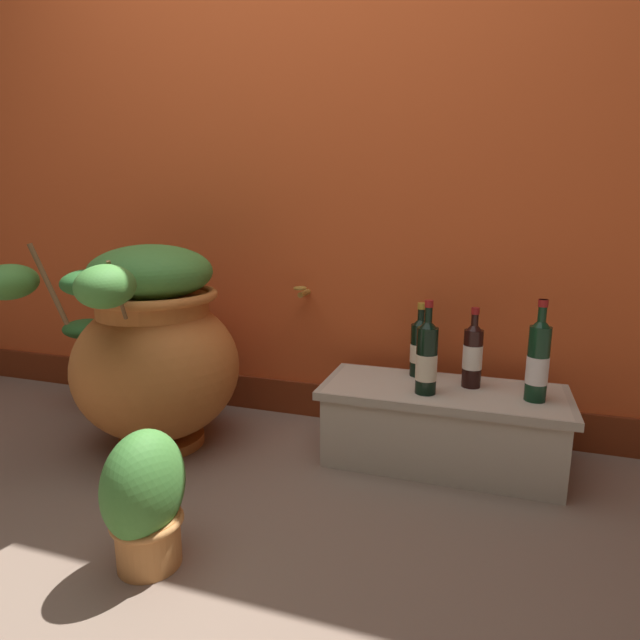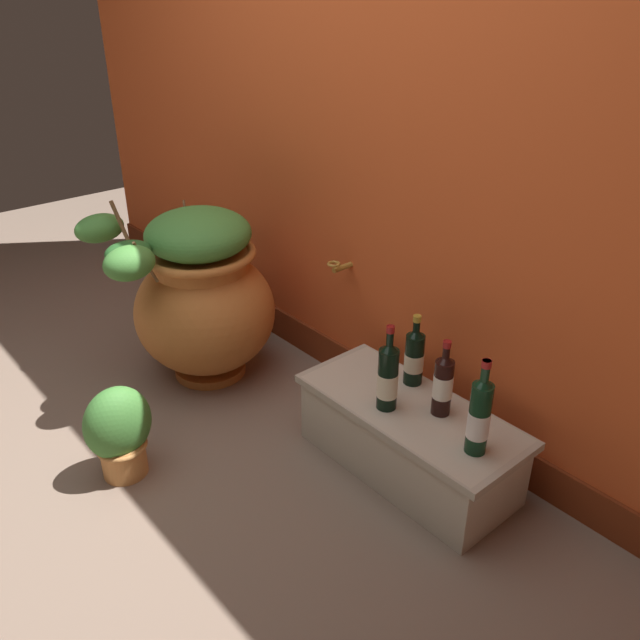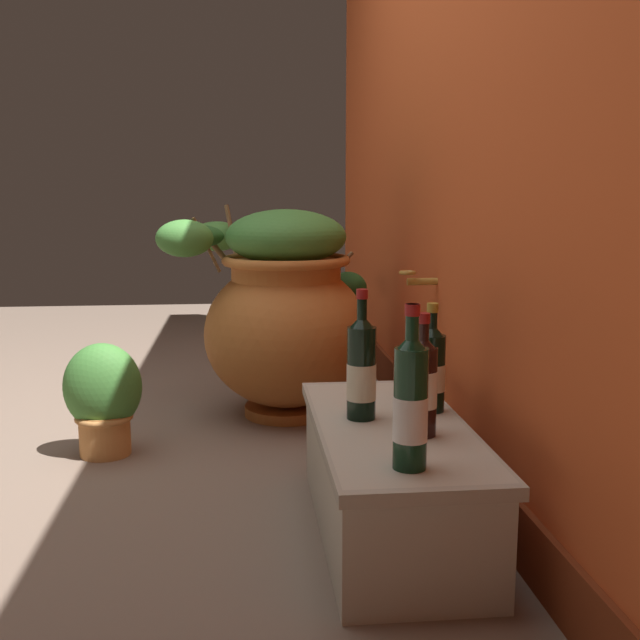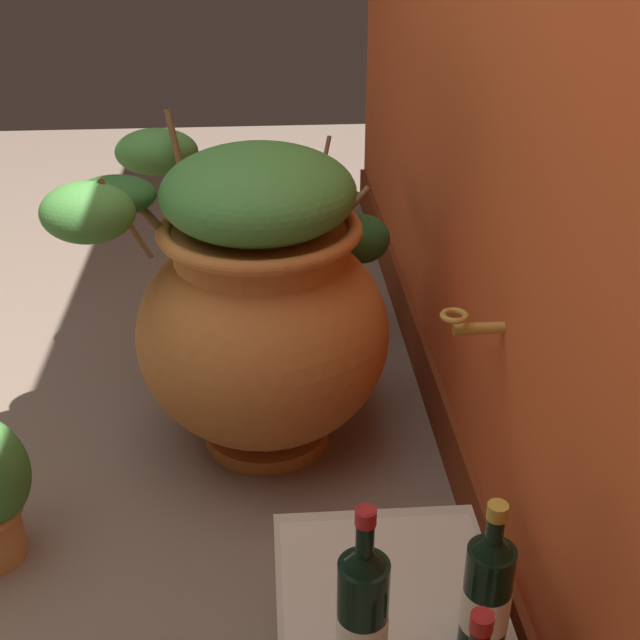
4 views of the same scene
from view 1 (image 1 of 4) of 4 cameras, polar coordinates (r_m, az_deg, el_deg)
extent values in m
plane|color=#7A6656|center=(1.58, -17.09, -24.50)|extent=(7.00, 7.00, 0.00)
cube|color=#D15123|center=(2.37, -1.18, 21.11)|extent=(4.40, 0.20, 2.60)
cube|color=maroon|center=(2.40, -1.90, -8.63)|extent=(4.40, 0.02, 0.16)
cylinder|color=#B28433|center=(2.22, -1.75, 2.94)|extent=(0.02, 0.10, 0.02)
torus|color=#B28433|center=(2.17, -2.21, 3.52)|extent=(0.06, 0.06, 0.01)
cylinder|color=#C17033|center=(2.24, -16.98, -12.43)|extent=(0.33, 0.33, 0.04)
ellipsoid|color=#C17033|center=(2.13, -17.48, -5.04)|extent=(0.64, 0.64, 0.56)
cylinder|color=#C17033|center=(2.08, -17.90, 1.36)|extent=(0.42, 0.42, 0.09)
torus|color=#C17033|center=(2.07, -17.98, 2.58)|extent=(0.49, 0.49, 0.04)
cylinder|color=brown|center=(2.10, -27.72, 3.45)|extent=(0.10, 0.07, 0.30)
ellipsoid|color=#428438|center=(2.13, -31.07, 3.61)|extent=(0.15, 0.23, 0.13)
cylinder|color=brown|center=(2.43, -22.73, 1.45)|extent=(0.22, 0.11, 0.35)
ellipsoid|color=#235623|center=(2.61, -24.21, -0.89)|extent=(0.24, 0.20, 0.09)
cylinder|color=brown|center=(1.78, -21.44, 3.01)|extent=(0.04, 0.10, 0.21)
ellipsoid|color=#428438|center=(1.70, -22.56, 3.43)|extent=(0.16, 0.21, 0.14)
cylinder|color=brown|center=(2.37, -18.67, 2.45)|extent=(0.11, 0.15, 0.13)
ellipsoid|color=#235623|center=(2.45, -18.69, 0.63)|extent=(0.13, 0.16, 0.14)
cylinder|color=brown|center=(1.84, -23.01, 3.20)|extent=(0.02, 0.11, 0.14)
ellipsoid|color=#235623|center=(1.80, -24.10, 3.79)|extent=(0.16, 0.19, 0.09)
ellipsoid|color=#428438|center=(2.06, -18.14, 5.04)|extent=(0.46, 0.46, 0.21)
cube|color=beige|center=(2.01, 13.22, -11.24)|extent=(0.83, 0.36, 0.29)
cube|color=#AEA592|center=(1.96, 13.40, -7.76)|extent=(0.88, 0.38, 0.03)
cylinder|color=black|center=(2.05, 10.94, -3.29)|extent=(0.07, 0.07, 0.20)
cone|color=black|center=(2.03, 11.07, -0.16)|extent=(0.07, 0.07, 0.04)
cylinder|color=black|center=(2.02, 11.10, 0.67)|extent=(0.03, 0.03, 0.09)
cylinder|color=#B7932D|center=(2.01, 11.14, 1.53)|extent=(0.03, 0.03, 0.02)
cylinder|color=beige|center=(2.06, 10.93, -3.57)|extent=(0.07, 0.07, 0.07)
cylinder|color=black|center=(1.90, 22.87, -4.49)|extent=(0.07, 0.07, 0.26)
cone|color=black|center=(1.86, 23.22, -0.31)|extent=(0.07, 0.07, 0.04)
cylinder|color=black|center=(1.86, 23.31, 0.69)|extent=(0.03, 0.03, 0.09)
cylinder|color=maroon|center=(1.85, 23.40, 1.72)|extent=(0.03, 0.03, 0.02)
cylinder|color=silver|center=(1.90, 22.82, -5.09)|extent=(0.07, 0.07, 0.09)
cylinder|color=black|center=(1.86, 11.66, -4.42)|extent=(0.07, 0.07, 0.24)
cone|color=black|center=(1.83, 11.84, -0.44)|extent=(0.07, 0.07, 0.04)
cylinder|color=black|center=(1.82, 11.89, 0.64)|extent=(0.03, 0.03, 0.10)
cylinder|color=maroon|center=(1.81, 11.94, 1.77)|extent=(0.03, 0.03, 0.02)
cylinder|color=beige|center=(1.86, 11.63, -5.07)|extent=(0.08, 0.08, 0.09)
cylinder|color=black|center=(1.97, 16.45, -4.10)|extent=(0.07, 0.07, 0.21)
cone|color=black|center=(1.94, 16.65, -0.74)|extent=(0.07, 0.07, 0.04)
cylinder|color=black|center=(1.93, 16.71, 0.11)|extent=(0.03, 0.03, 0.08)
cylinder|color=maroon|center=(1.93, 16.76, 0.97)|extent=(0.03, 0.03, 0.02)
cylinder|color=white|center=(1.97, 16.46, -3.90)|extent=(0.07, 0.07, 0.09)
cylinder|color=#D68E4C|center=(1.56, -18.38, -22.04)|extent=(0.17, 0.17, 0.14)
torus|color=#C58346|center=(1.53, -18.53, -20.23)|extent=(0.19, 0.19, 0.02)
ellipsoid|color=#428438|center=(1.47, -18.81, -16.82)|extent=(0.19, 0.26, 0.29)
camera|label=2|loc=(1.42, 100.93, 31.40)|focal=37.04mm
camera|label=3|loc=(2.23, 67.05, 3.04)|focal=42.69mm
camera|label=4|loc=(1.84, 43.00, 23.16)|focal=47.85mm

